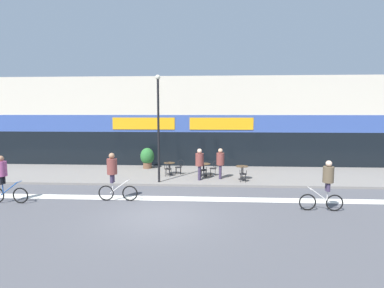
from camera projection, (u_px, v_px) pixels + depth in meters
The scene contains 19 objects.
ground_plane at pixel (159, 216), 11.41m from camera, with size 120.00×120.00×0.00m, color #4C4C51.
sidewalk_slab at pixel (178, 175), 18.60m from camera, with size 40.00×5.50×0.12m, color slate.
storefront_facade at pixel (184, 122), 22.95m from camera, with size 40.00×4.06×6.41m.
bike_lane_stripe at pixel (168, 198), 13.68m from camera, with size 36.00×0.70×0.01m, color silver.
bistro_table_0 at pixel (169, 166), 18.39m from camera, with size 0.68×0.68×0.71m.
bistro_table_1 at pixel (204, 167), 18.01m from camera, with size 0.80×0.80×0.72m.
bistro_table_2 at pixel (242, 170), 16.94m from camera, with size 0.70×0.70×0.77m.
cafe_chair_0_near at pixel (168, 168), 17.77m from camera, with size 0.45×0.60×0.90m.
cafe_chair_0_side at pixel (180, 166), 18.35m from camera, with size 0.58×0.41×0.90m.
cafe_chair_1_near at pixel (204, 169), 17.39m from camera, with size 0.43×0.59×0.90m.
cafe_chair_1_side at pixel (214, 167), 17.98m from camera, with size 0.58×0.41×0.90m.
cafe_chair_2_near at pixel (243, 173), 16.32m from camera, with size 0.44×0.59×0.90m.
planter_pot at pixel (147, 157), 20.30m from camera, with size 0.93×0.93×1.39m.
lamp_post at pixel (158, 122), 16.02m from camera, with size 0.26×0.26×5.77m.
cyclist_0 at pixel (4, 176), 12.88m from camera, with size 1.77×0.48×2.08m.
cyclist_1 at pixel (326, 182), 11.86m from camera, with size 1.72×0.48×2.04m.
cyclist_2 at pixel (113, 173), 13.21m from camera, with size 1.76×0.48×2.15m.
pedestrian_near_end at pixel (200, 161), 16.78m from camera, with size 0.50×0.50×1.77m.
pedestrian_far_end at pixel (220, 161), 17.10m from camera, with size 0.45×0.45×1.75m.
Camera 1 is at (1.86, -10.97, 3.95)m, focal length 28.00 mm.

